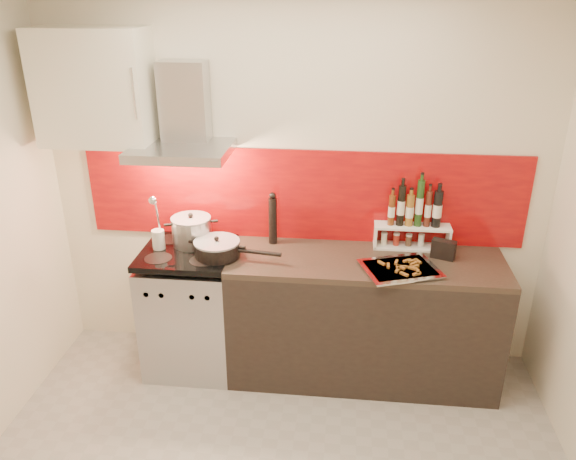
# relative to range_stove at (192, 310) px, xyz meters

# --- Properties ---
(back_wall) EXTENTS (3.40, 0.02, 2.60)m
(back_wall) POSITION_rel_range_stove_xyz_m (0.70, 0.30, 0.86)
(back_wall) COLOR silver
(back_wall) RESTS_ON ground
(backsplash) EXTENTS (3.00, 0.02, 0.64)m
(backsplash) POSITION_rel_range_stove_xyz_m (0.75, 0.29, 0.78)
(backsplash) COLOR maroon
(backsplash) RESTS_ON back_wall
(range_stove) EXTENTS (0.60, 0.60, 0.91)m
(range_stove) POSITION_rel_range_stove_xyz_m (0.00, 0.00, 0.00)
(range_stove) COLOR #B7B7BA
(range_stove) RESTS_ON ground
(counter) EXTENTS (1.80, 0.60, 0.90)m
(counter) POSITION_rel_range_stove_xyz_m (1.20, 0.00, 0.01)
(counter) COLOR black
(counter) RESTS_ON ground
(range_hood) EXTENTS (0.62, 0.50, 0.61)m
(range_hood) POSITION_rel_range_stove_xyz_m (0.00, 0.14, 1.30)
(range_hood) COLOR #B7B7BA
(range_hood) RESTS_ON back_wall
(upper_cabinet) EXTENTS (0.70, 0.35, 0.72)m
(upper_cabinet) POSITION_rel_range_stove_xyz_m (-0.55, 0.13, 1.51)
(upper_cabinet) COLOR white
(upper_cabinet) RESTS_ON back_wall
(stock_pot) EXTENTS (0.27, 0.27, 0.23)m
(stock_pot) POSITION_rel_range_stove_xyz_m (0.02, 0.09, 0.57)
(stock_pot) COLOR #B7B7BA
(stock_pot) RESTS_ON range_stove
(saute_pan) EXTENTS (0.58, 0.30, 0.14)m
(saute_pan) POSITION_rel_range_stove_xyz_m (0.23, -0.07, 0.52)
(saute_pan) COLOR black
(saute_pan) RESTS_ON range_stove
(utensil_jar) EXTENTS (0.09, 0.13, 0.41)m
(utensil_jar) POSITION_rel_range_stove_xyz_m (-0.19, -0.01, 0.58)
(utensil_jar) COLOR silver
(utensil_jar) RESTS_ON range_stove
(pepper_mill) EXTENTS (0.06, 0.06, 0.37)m
(pepper_mill) POSITION_rel_range_stove_xyz_m (0.56, 0.19, 0.64)
(pepper_mill) COLOR black
(pepper_mill) RESTS_ON counter
(step_shelf) EXTENTS (0.51, 0.14, 0.48)m
(step_shelf) POSITION_rel_range_stove_xyz_m (1.51, 0.21, 0.65)
(step_shelf) COLOR white
(step_shelf) RESTS_ON counter
(caddy_box) EXTENTS (0.17, 0.12, 0.13)m
(caddy_box) POSITION_rel_range_stove_xyz_m (1.69, 0.07, 0.52)
(caddy_box) COLOR black
(caddy_box) RESTS_ON counter
(baking_tray) EXTENTS (0.55, 0.48, 0.03)m
(baking_tray) POSITION_rel_range_stove_xyz_m (1.41, -0.14, 0.47)
(baking_tray) COLOR silver
(baking_tray) RESTS_ON counter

